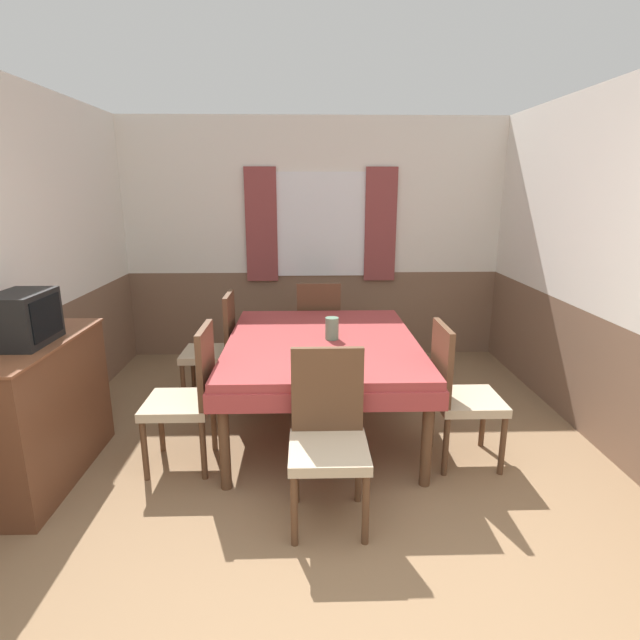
# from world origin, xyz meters

# --- Properties ---
(wall_back) EXTENTS (4.51, 0.09, 2.60)m
(wall_back) POSITION_xyz_m (0.00, 3.97, 1.31)
(wall_back) COLOR white
(wall_back) RESTS_ON ground_plane
(wall_left) EXTENTS (0.05, 4.34, 2.60)m
(wall_left) POSITION_xyz_m (-2.08, 1.97, 1.30)
(wall_left) COLOR white
(wall_left) RESTS_ON ground_plane
(wall_right) EXTENTS (0.05, 4.34, 2.60)m
(wall_right) POSITION_xyz_m (2.08, 1.97, 1.30)
(wall_right) COLOR white
(wall_right) RESTS_ON ground_plane
(dining_table) EXTENTS (1.47, 1.86, 0.74)m
(dining_table) POSITION_xyz_m (0.03, 2.09, 0.64)
(dining_table) COLOR #9E3838
(dining_table) RESTS_ON ground_plane
(chair_right_near) EXTENTS (0.44, 0.44, 0.99)m
(chair_right_near) POSITION_xyz_m (0.94, 1.56, 0.53)
(chair_right_near) COLOR brown
(chair_right_near) RESTS_ON ground_plane
(chair_head_window) EXTENTS (0.44, 0.44, 0.99)m
(chair_head_window) POSITION_xyz_m (0.03, 3.20, 0.53)
(chair_head_window) COLOR brown
(chair_head_window) RESTS_ON ground_plane
(chair_left_near) EXTENTS (0.44, 0.44, 0.99)m
(chair_left_near) POSITION_xyz_m (-0.88, 1.56, 0.53)
(chair_left_near) COLOR brown
(chair_left_near) RESTS_ON ground_plane
(chair_head_near) EXTENTS (0.44, 0.44, 0.99)m
(chair_head_near) POSITION_xyz_m (0.03, 0.98, 0.53)
(chair_head_near) COLOR brown
(chair_head_near) RESTS_ON ground_plane
(chair_left_far) EXTENTS (0.44, 0.44, 0.99)m
(chair_left_far) POSITION_xyz_m (-0.88, 2.62, 0.53)
(chair_left_far) COLOR brown
(chair_left_far) RESTS_ON ground_plane
(sideboard) EXTENTS (0.46, 1.19, 0.94)m
(sideboard) POSITION_xyz_m (-1.81, 1.42, 0.48)
(sideboard) COLOR brown
(sideboard) RESTS_ON ground_plane
(tv) EXTENTS (0.29, 0.42, 0.32)m
(tv) POSITION_xyz_m (-1.80, 1.39, 1.10)
(tv) COLOR black
(tv) RESTS_ON sideboard
(vase) EXTENTS (0.10, 0.10, 0.17)m
(vase) POSITION_xyz_m (0.11, 2.08, 0.82)
(vase) COLOR slate
(vase) RESTS_ON dining_table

